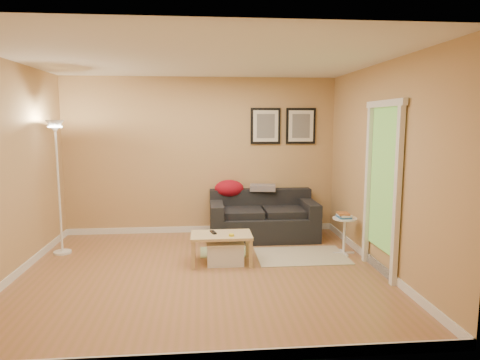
% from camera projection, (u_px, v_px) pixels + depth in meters
% --- Properties ---
extents(floor, '(4.50, 4.50, 0.00)m').
position_uv_depth(floor, '(202.00, 273.00, 5.26)').
color(floor, '#A16845').
rests_on(floor, ground).
extents(ceiling, '(4.50, 4.50, 0.00)m').
position_uv_depth(ceiling, '(199.00, 59.00, 4.90)').
color(ceiling, white).
rests_on(ceiling, wall_back).
extents(wall_back, '(4.50, 0.00, 4.50)m').
position_uv_depth(wall_back, '(201.00, 156.00, 7.05)').
color(wall_back, tan).
rests_on(wall_back, ground).
extents(wall_front, '(4.50, 0.00, 4.50)m').
position_uv_depth(wall_front, '(200.00, 201.00, 3.10)').
color(wall_front, tan).
rests_on(wall_front, ground).
extents(wall_left, '(0.00, 4.00, 4.00)m').
position_uv_depth(wall_left, '(6.00, 172.00, 4.88)').
color(wall_left, tan).
rests_on(wall_left, ground).
extents(wall_right, '(0.00, 4.00, 4.00)m').
position_uv_depth(wall_right, '(381.00, 168.00, 5.27)').
color(wall_right, tan).
rests_on(wall_right, ground).
extents(baseboard_back, '(4.50, 0.02, 0.10)m').
position_uv_depth(baseboard_back, '(202.00, 229.00, 7.21)').
color(baseboard_back, white).
rests_on(baseboard_back, ground).
extents(baseboard_front, '(4.50, 0.02, 0.10)m').
position_uv_depth(baseboard_front, '(202.00, 358.00, 3.29)').
color(baseboard_front, white).
rests_on(baseboard_front, ground).
extents(baseboard_left, '(0.02, 4.00, 0.10)m').
position_uv_depth(baseboard_left, '(15.00, 275.00, 5.05)').
color(baseboard_left, white).
rests_on(baseboard_left, ground).
extents(baseboard_right, '(0.02, 4.00, 0.10)m').
position_uv_depth(baseboard_right, '(376.00, 264.00, 5.45)').
color(baseboard_right, white).
rests_on(baseboard_right, ground).
extents(sofa, '(1.70, 0.90, 0.75)m').
position_uv_depth(sofa, '(263.00, 215.00, 6.80)').
color(sofa, black).
rests_on(sofa, ground).
extents(red_throw, '(0.48, 0.36, 0.28)m').
position_uv_depth(red_throw, '(229.00, 188.00, 7.02)').
color(red_throw, maroon).
rests_on(red_throw, sofa).
extents(plaid_throw, '(0.45, 0.32, 0.10)m').
position_uv_depth(plaid_throw, '(263.00, 188.00, 7.04)').
color(plaid_throw, tan).
rests_on(plaid_throw, sofa).
extents(framed_print_left, '(0.50, 0.04, 0.60)m').
position_uv_depth(framed_print_left, '(266.00, 126.00, 7.05)').
color(framed_print_left, black).
rests_on(framed_print_left, wall_back).
extents(framed_print_right, '(0.50, 0.04, 0.60)m').
position_uv_depth(framed_print_right, '(301.00, 126.00, 7.10)').
color(framed_print_right, black).
rests_on(framed_print_right, wall_back).
extents(area_rug, '(1.25, 0.85, 0.01)m').
position_uv_depth(area_rug, '(301.00, 256.00, 5.91)').
color(area_rug, '#BEB097').
rests_on(area_rug, ground).
extents(green_runner, '(0.70, 0.50, 0.01)m').
position_uv_depth(green_runner, '(225.00, 252.00, 6.09)').
color(green_runner, '#668C4C').
rests_on(green_runner, ground).
extents(coffee_table, '(0.85, 0.58, 0.40)m').
position_uv_depth(coffee_table, '(221.00, 249.00, 5.60)').
color(coffee_table, tan).
rests_on(coffee_table, ground).
extents(remote_control, '(0.09, 0.17, 0.02)m').
position_uv_depth(remote_control, '(213.00, 232.00, 5.62)').
color(remote_control, black).
rests_on(remote_control, coffee_table).
extents(tape_roll, '(0.07, 0.07, 0.03)m').
position_uv_depth(tape_roll, '(231.00, 235.00, 5.46)').
color(tape_roll, yellow).
rests_on(tape_roll, coffee_table).
extents(storage_bin, '(0.49, 0.36, 0.30)m').
position_uv_depth(storage_bin, '(225.00, 252.00, 5.59)').
color(storage_bin, white).
rests_on(storage_bin, ground).
extents(side_table, '(0.34, 0.34, 0.52)m').
position_uv_depth(side_table, '(344.00, 236.00, 6.00)').
color(side_table, white).
rests_on(side_table, ground).
extents(book_stack, '(0.19, 0.24, 0.07)m').
position_uv_depth(book_stack, '(344.00, 215.00, 5.97)').
color(book_stack, '#2C5885').
rests_on(book_stack, side_table).
extents(floor_lamp, '(0.25, 0.25, 1.91)m').
position_uv_depth(floor_lamp, '(59.00, 191.00, 5.93)').
color(floor_lamp, white).
rests_on(floor_lamp, ground).
extents(doorway, '(0.12, 1.01, 2.13)m').
position_uv_depth(doorway, '(381.00, 192.00, 5.16)').
color(doorway, white).
rests_on(doorway, ground).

